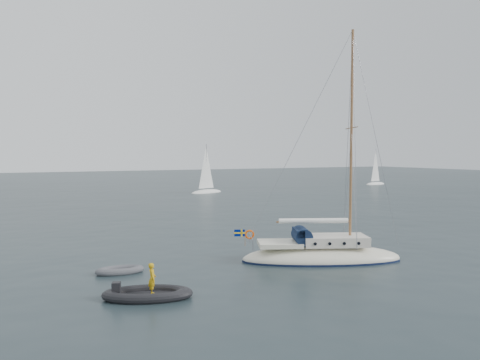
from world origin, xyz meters
name	(u,v)px	position (x,y,z in m)	size (l,w,h in m)	color
ground	(271,263)	(0.00, 0.00, 0.00)	(300.00, 300.00, 0.00)	black
sailboat	(322,243)	(3.14, -0.93, 1.13)	(10.46, 3.13, 14.90)	beige
dinghy	(120,270)	(-8.79, 1.71, 0.17)	(2.70, 1.22, 0.39)	#4F4F54
rib	(147,293)	(-8.63, -3.46, 0.26)	(4.19, 1.91, 1.69)	black
distant_yacht_c	(206,171)	(15.50, 47.98, 3.70)	(6.53, 3.48, 8.65)	white
distant_yacht_b	(375,168)	(55.32, 50.99, 3.43)	(6.06, 3.23, 8.02)	white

